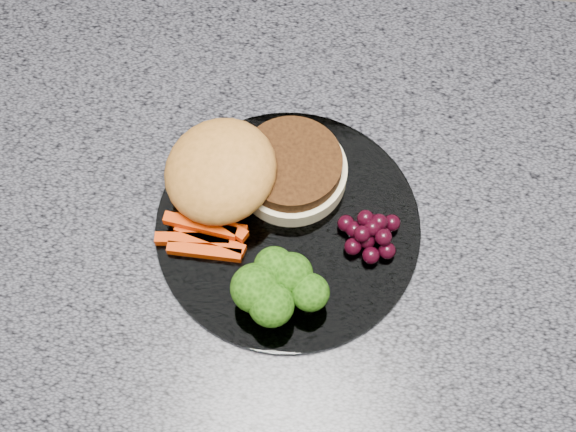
% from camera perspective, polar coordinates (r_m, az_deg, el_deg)
% --- Properties ---
extents(island_cabinet, '(1.20, 0.60, 0.86)m').
position_cam_1_polar(island_cabinet, '(1.24, 4.00, -9.87)').
color(island_cabinet, '#51341C').
rests_on(island_cabinet, ground).
extents(countertop, '(1.20, 0.60, 0.04)m').
position_cam_1_polar(countertop, '(0.81, 6.00, -1.30)').
color(countertop, '#54545F').
rests_on(countertop, island_cabinet).
extents(plate, '(0.26, 0.26, 0.01)m').
position_cam_1_polar(plate, '(0.79, 0.00, -0.72)').
color(plate, white).
rests_on(plate, countertop).
extents(burger, '(0.21, 0.16, 0.06)m').
position_cam_1_polar(burger, '(0.78, -3.00, 3.10)').
color(burger, beige).
rests_on(burger, plate).
extents(carrot_sticks, '(0.09, 0.06, 0.02)m').
position_cam_1_polar(carrot_sticks, '(0.78, -5.88, -1.23)').
color(carrot_sticks, '#CB3303').
rests_on(carrot_sticks, plate).
extents(broccoli, '(0.09, 0.08, 0.05)m').
position_cam_1_polar(broccoli, '(0.73, -0.84, -5.03)').
color(broccoli, olive).
rests_on(broccoli, plate).
extents(grape_bunch, '(0.06, 0.05, 0.03)m').
position_cam_1_polar(grape_bunch, '(0.77, 5.89, -1.23)').
color(grape_bunch, black).
rests_on(grape_bunch, plate).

